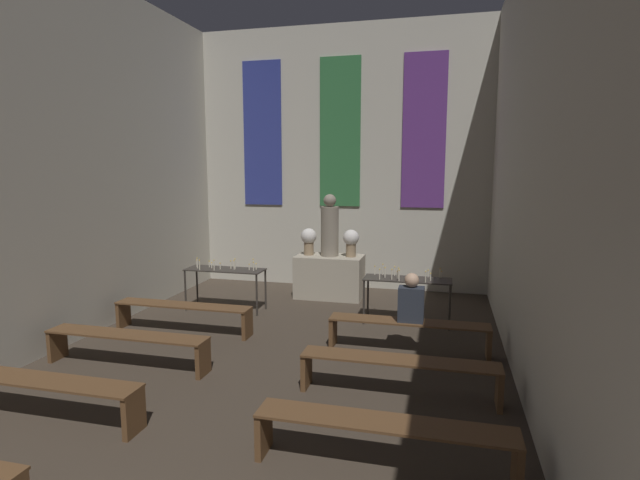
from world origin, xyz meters
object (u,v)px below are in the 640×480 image
at_px(pew_third_left, 127,342).
at_px(pew_back_left, 183,311).
at_px(candle_rack_right, 407,283).
at_px(candle_rack_left, 225,273).
at_px(altar, 330,276).
at_px(pew_second_right, 383,434).
at_px(pew_third_right, 399,368).
at_px(flower_vase_left, 309,239).
at_px(pew_back_right, 408,329).
at_px(pew_second_left, 40,389).
at_px(statue, 330,228).
at_px(flower_vase_right, 351,241).
at_px(person_seated, 411,300).

xyz_separation_m(pew_third_left, pew_back_left, (0.00, 1.46, 0.00)).
relative_size(candle_rack_right, pew_back_left, 0.65).
height_order(candle_rack_left, pew_back_left, candle_rack_left).
distance_m(altar, pew_back_left, 3.25).
bearing_deg(pew_second_right, pew_third_right, 90.00).
distance_m(flower_vase_left, pew_back_right, 3.61).
height_order(pew_second_left, pew_back_right, same).
distance_m(statue, pew_second_left, 6.02).
bearing_deg(pew_second_right, pew_third_left, 157.73).
height_order(flower_vase_right, pew_back_right, flower_vase_right).
bearing_deg(pew_third_left, pew_second_left, -90.00).
distance_m(pew_third_right, person_seated, 1.52).
bearing_deg(flower_vase_right, flower_vase_left, 180.00).
height_order(statue, candle_rack_right, statue).
bearing_deg(statue, person_seated, -56.24).
height_order(candle_rack_left, person_seated, person_seated).
bearing_deg(pew_back_right, candle_rack_right, 95.27).
xyz_separation_m(statue, pew_second_right, (1.79, -5.64, -1.08)).
height_order(flower_vase_left, pew_second_left, flower_vase_left).
height_order(altar, candle_rack_right, candle_rack_right).
bearing_deg(flower_vase_left, candle_rack_left, -131.86).
bearing_deg(statue, flower_vase_right, 0.00).
distance_m(altar, pew_back_right, 3.25).
bearing_deg(flower_vase_left, pew_back_right, -50.72).
height_order(pew_third_right, pew_back_right, same).
bearing_deg(person_seated, pew_second_right, -90.62).
bearing_deg(pew_third_left, pew_back_left, 90.00).
xyz_separation_m(altar, pew_back_left, (-1.79, -2.72, -0.09)).
xyz_separation_m(altar, person_seated, (1.82, -2.72, 0.34)).
xyz_separation_m(pew_third_left, pew_third_right, (3.57, 0.00, 0.00)).
height_order(pew_third_left, person_seated, person_seated).
xyz_separation_m(statue, pew_third_left, (-1.79, -4.18, -1.08)).
bearing_deg(pew_second_left, pew_back_right, 39.32).
height_order(flower_vase_right, candle_rack_left, flower_vase_right).
bearing_deg(flower_vase_right, altar, 180.00).
relative_size(altar, pew_third_left, 0.59).
distance_m(candle_rack_right, pew_second_left, 5.50).
bearing_deg(pew_third_right, pew_third_left, 180.00).
xyz_separation_m(candle_rack_left, pew_third_right, (3.45, -2.81, -0.35)).
bearing_deg(candle_rack_left, pew_back_right, -21.35).
relative_size(flower_vase_right, pew_third_right, 0.24).
xyz_separation_m(flower_vase_right, pew_second_left, (-2.22, -5.64, -0.84)).
xyz_separation_m(altar, pew_third_left, (-1.79, -4.18, -0.09)).
bearing_deg(pew_second_right, candle_rack_right, 91.67).
xyz_separation_m(flower_vase_left, pew_second_left, (-1.35, -5.64, -0.84)).
bearing_deg(pew_back_left, statue, 56.70).
height_order(candle_rack_right, pew_back_left, candle_rack_right).
bearing_deg(pew_back_right, pew_second_left, -140.68).
height_order(flower_vase_right, pew_second_right, flower_vase_right).
distance_m(flower_vase_right, pew_second_right, 5.86).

